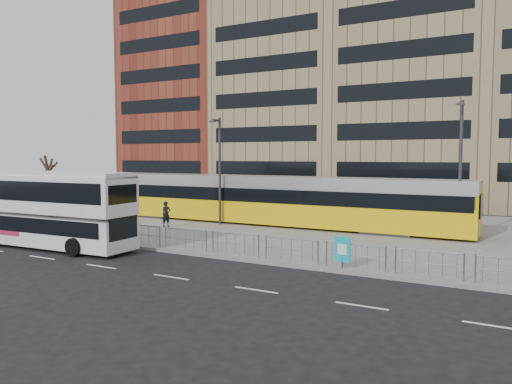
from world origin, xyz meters
The scene contains 14 objects.
ground centered at (0.00, 0.00, 0.00)m, with size 120.00×120.00×0.00m, color black.
plaza centered at (0.00, 12.00, 0.07)m, with size 64.00×24.00×0.15m, color slate.
kerb centered at (0.00, 0.05, 0.07)m, with size 64.00×0.25×0.17m, color gray.
building_row centered at (1.55, 34.27, 12.91)m, with size 70.40×18.40×31.20m.
pedestrian_barrier centered at (2.00, 0.50, 0.98)m, with size 32.07×0.07×1.10m.
road_markings centered at (1.00, -4.00, 0.01)m, with size 62.00×0.12×0.01m, color white.
double_decker_bus centered at (-7.90, -2.01, 2.22)m, with size 10.37×2.98×4.11m.
tram centered at (-2.23, 10.96, 1.85)m, with size 28.83×3.04×3.40m.
ad_panel centered at (7.76, 0.40, 0.94)m, with size 0.72×0.17×1.36m.
pedestrian centered at (-6.87, 6.43, 1.02)m, with size 0.63×0.42×1.74m, color black.
traffic_light_west centered at (-6.54, 0.50, 2.12)m, with size 0.18×0.22×3.10m.
lamp_post_west centered at (-4.39, 9.22, 4.24)m, with size 0.45×1.04×7.44m.
lamp_post_east centered at (11.12, 10.42, 4.49)m, with size 0.45×1.04×7.94m.
bare_tree centered at (-19.48, 7.03, 5.09)m, with size 4.16×4.16×6.85m.
Camera 1 is at (14.88, -19.81, 4.96)m, focal length 35.00 mm.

